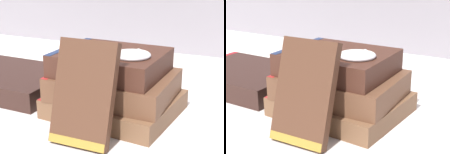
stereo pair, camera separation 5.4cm
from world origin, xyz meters
The scene contains 7 objects.
ground_plane centered at (0.00, 0.00, 0.00)m, with size 3.00×3.00×0.00m, color silver.
book_flat_bottom centered at (0.02, 0.01, 0.02)m, with size 0.22×0.19×0.03m.
book_flat_middle centered at (0.02, 0.01, 0.05)m, with size 0.19×0.15×0.04m.
book_flat_top centered at (0.01, 0.01, 0.09)m, with size 0.17×0.15×0.04m.
book_side_left centered at (-0.22, 0.03, 0.02)m, with size 0.23×0.18×0.04m.
book_leaning_front centered at (0.02, -0.10, 0.07)m, with size 0.09×0.06×0.15m.
pocket_watch centered at (0.06, -0.01, 0.11)m, with size 0.06×0.06×0.01m.
Camera 2 is at (0.31, -0.51, 0.26)m, focal length 60.00 mm.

